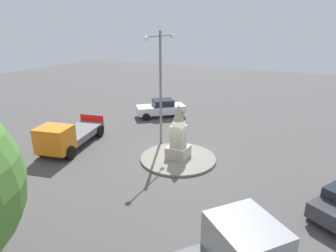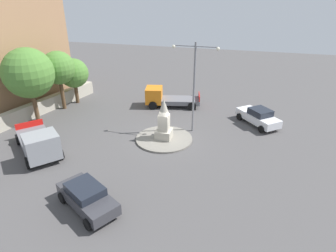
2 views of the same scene
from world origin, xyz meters
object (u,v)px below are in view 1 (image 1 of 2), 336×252
at_px(car_white_approaching, 161,108).
at_px(truck_orange_passing, 66,136).
at_px(monument, 178,135).
at_px(streetlamp, 160,77).

bearing_deg(car_white_approaching, truck_orange_passing, -13.04).
height_order(monument, streetlamp, streetlamp).
xyz_separation_m(car_white_approaching, truck_orange_passing, (9.23, -2.14, 0.15)).
distance_m(monument, car_white_approaching, 8.91).
relative_size(car_white_approaching, truck_orange_passing, 0.74).
bearing_deg(monument, streetlamp, -131.12).
height_order(streetlamp, car_white_approaching, streetlamp).
bearing_deg(streetlamp, car_white_approaching, -152.54).
bearing_deg(truck_orange_passing, streetlamp, 127.49).
distance_m(monument, truck_orange_passing, 7.42).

